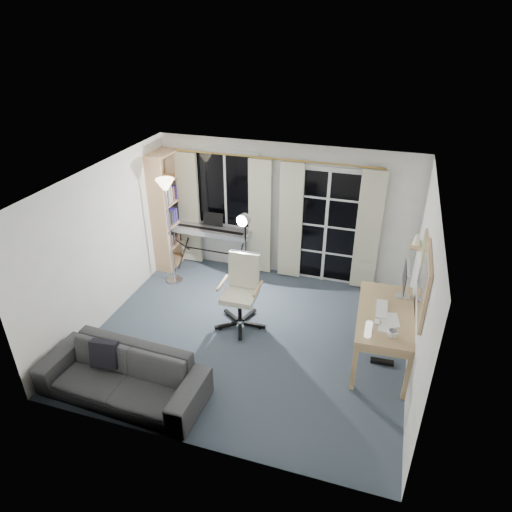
{
  "coord_description": "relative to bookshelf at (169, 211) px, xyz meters",
  "views": [
    {
      "loc": [
        1.71,
        -5.09,
        4.31
      ],
      "look_at": [
        0.01,
        0.35,
        1.19
      ],
      "focal_mm": 32.0,
      "sensor_mm": 36.0,
      "label": 1
    }
  ],
  "objects": [
    {
      "name": "office_chair",
      "position": [
        1.91,
        -1.45,
        -0.36
      ],
      "size": [
        0.75,
        0.79,
        1.13
      ],
      "rotation": [
        0.0,
        0.0,
        0.02
      ],
      "color": "black",
      "rests_on": "floor"
    },
    {
      "name": "torchiere_lamp",
      "position": [
        0.37,
        -0.7,
        0.5
      ],
      "size": [
        0.38,
        0.38,
        1.9
      ],
      "rotation": [
        0.0,
        0.0,
        -0.3
      ],
      "color": "#B2B2B7",
      "rests_on": "floor"
    },
    {
      "name": "floor",
      "position": [
        2.13,
        -1.81,
        -1.04
      ],
      "size": [
        4.5,
        4.0,
        0.02
      ],
      "primitive_type": "cube",
      "color": "#323D48",
      "rests_on": "ground"
    },
    {
      "name": "desk",
      "position": [
        4.01,
        -1.71,
        -0.35
      ],
      "size": [
        0.78,
        1.48,
        0.78
      ],
      "rotation": [
        0.0,
        0.0,
        0.04
      ],
      "color": "tan",
      "rests_on": "floor"
    },
    {
      "name": "curtains",
      "position": [
        1.99,
        0.07,
        0.07
      ],
      "size": [
        3.6,
        0.07,
        2.13
      ],
      "color": "gold",
      "rests_on": "floor"
    },
    {
      "name": "wall_shelf",
      "position": [
        4.29,
        -0.76,
        0.38
      ],
      "size": [
        0.16,
        0.3,
        0.18
      ],
      "color": "tan",
      "rests_on": "floor"
    },
    {
      "name": "keyboard_piano",
      "position": [
        0.87,
        -0.11,
        -0.26
      ],
      "size": [
        1.42,
        0.71,
        1.02
      ],
      "rotation": [
        0.0,
        0.0,
        -0.03
      ],
      "color": "black",
      "rests_on": "floor"
    },
    {
      "name": "sofa",
      "position": [
        0.99,
        -3.36,
        -0.62
      ],
      "size": [
        2.12,
        0.7,
        0.82
      ],
      "rotation": [
        0.0,
        0.0,
        -0.04
      ],
      "color": "#28282A",
      "rests_on": "floor"
    },
    {
      "name": "wall_mirror",
      "position": [
        4.35,
        -2.16,
        0.52
      ],
      "size": [
        0.04,
        0.94,
        0.74
      ],
      "color": "tan",
      "rests_on": "floor"
    },
    {
      "name": "window",
      "position": [
        1.08,
        0.16,
        0.47
      ],
      "size": [
        1.2,
        0.08,
        1.4
      ],
      "color": "white",
      "rests_on": "floor"
    },
    {
      "name": "studio_light",
      "position": [
        1.69,
        -0.69,
        0.17
      ],
      "size": [
        0.31,
        0.32,
        1.5
      ],
      "rotation": [
        0.0,
        0.0,
        -0.23
      ],
      "color": "black",
      "rests_on": "floor"
    },
    {
      "name": "bookshelf",
      "position": [
        0.0,
        0.0,
        0.0
      ],
      "size": [
        0.37,
        1.02,
        2.17
      ],
      "rotation": [
        0.0,
        0.0,
        -0.03
      ],
      "color": "tan",
      "rests_on": "floor"
    },
    {
      "name": "desk_clutter",
      "position": [
        3.95,
        -1.94,
        -0.42
      ],
      "size": [
        0.44,
        0.89,
        0.98
      ],
      "rotation": [
        0.0,
        0.0,
        0.04
      ],
      "color": "white",
      "rests_on": "desk"
    },
    {
      "name": "french_door",
      "position": [
        2.88,
        0.16,
        -0.0
      ],
      "size": [
        1.32,
        0.09,
        2.11
      ],
      "color": "white",
      "rests_on": "floor"
    },
    {
      "name": "framed_print",
      "position": [
        4.36,
        -1.26,
        0.57
      ],
      "size": [
        0.03,
        0.42,
        0.32
      ],
      "color": "tan",
      "rests_on": "floor"
    },
    {
      "name": "mug",
      "position": [
        4.11,
        -2.21,
        -0.19
      ],
      "size": [
        0.13,
        0.11,
        0.13
      ],
      "primitive_type": "imported",
      "rotation": [
        0.0,
        0.0,
        0.04
      ],
      "color": "silver",
      "rests_on": "desk"
    },
    {
      "name": "monitor",
      "position": [
        4.21,
        -1.26,
        0.04
      ],
      "size": [
        0.19,
        0.56,
        0.49
      ],
      "rotation": [
        0.0,
        0.0,
        0.04
      ],
      "color": "silver",
      "rests_on": "desk"
    }
  ]
}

